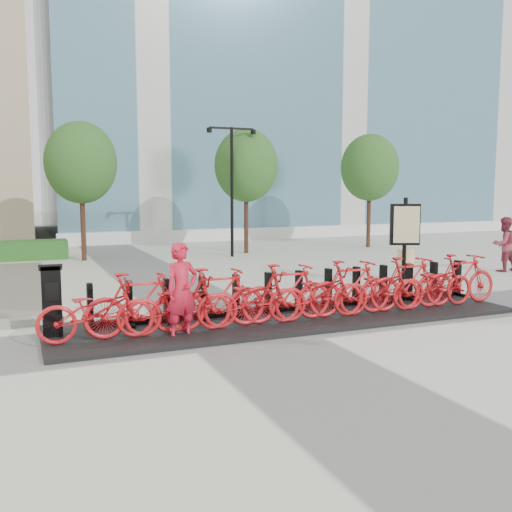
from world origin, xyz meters
name	(u,v)px	position (x,y,z in m)	size (l,w,h in m)	color
ground	(238,330)	(0.00, 0.00, 0.00)	(120.00, 120.00, 0.00)	beige
glass_building	(292,50)	(14.00, 26.00, 12.00)	(32.00, 16.00, 24.00)	#3D6876
tree_1	(81,163)	(-1.50, 12.00, 3.59)	(2.60, 2.60, 5.10)	black
tree_2	(246,166)	(5.00, 12.00, 3.59)	(2.60, 2.60, 5.10)	black
tree_3	(370,168)	(11.00, 12.00, 3.59)	(2.60, 2.60, 5.10)	black
streetlamp	(232,176)	(4.00, 11.00, 3.13)	(2.00, 0.20, 5.00)	black
dock_pad	(293,318)	(1.30, 0.30, 0.04)	(9.60, 2.40, 0.08)	black
dock_rail_posts	(300,291)	(1.72, 0.77, 0.51)	(8.74, 0.50, 0.85)	black
bike_0	(96,311)	(-2.60, -0.05, 0.60)	(0.69, 1.97, 1.04)	red
bike_1	(139,304)	(-1.88, -0.05, 0.65)	(0.54, 1.91, 1.15)	red
bike_2	(179,304)	(-1.16, -0.05, 0.60)	(0.69, 1.97, 1.04)	red
bike_3	(217,298)	(-0.44, -0.05, 0.65)	(0.54, 1.91, 1.15)	red
bike_4	(253,298)	(0.28, -0.05, 0.60)	(0.69, 1.97, 1.04)	red
bike_5	(287,293)	(1.00, -0.05, 0.65)	(0.54, 1.91, 1.15)	red
bike_6	(320,293)	(1.72, -0.05, 0.60)	(0.69, 1.97, 1.04)	red
bike_7	(351,288)	(2.44, -0.05, 0.65)	(0.54, 1.91, 1.15)	red
bike_8	(380,288)	(3.16, -0.05, 0.60)	(0.69, 1.97, 1.04)	red
bike_9	(408,283)	(3.88, -0.05, 0.65)	(0.54, 1.91, 1.15)	red
bike_10	(435,283)	(4.60, -0.05, 0.60)	(0.69, 1.97, 1.04)	red
bike_11	(461,279)	(5.32, -0.05, 0.65)	(0.54, 1.91, 1.15)	red
kiosk	(52,301)	(-3.28, 0.58, 0.70)	(0.41, 0.35, 1.29)	black
worker_red	(182,291)	(-1.15, -0.23, 0.86)	(0.63, 0.41, 1.72)	red
pedestrian	(504,244)	(10.65, 3.83, 0.88)	(0.85, 0.67, 1.76)	#893040
construction_barrel	(405,265)	(6.58, 3.55, 0.46)	(0.48, 0.48, 0.92)	orange
map_sign	(405,228)	(5.76, 2.56, 1.60)	(0.77, 0.42, 2.43)	black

